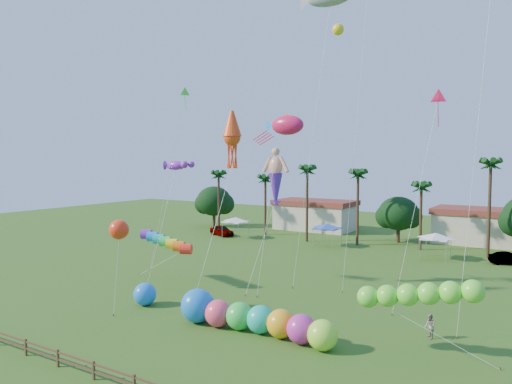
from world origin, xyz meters
The scene contains 19 objects.
ground centered at (0.00, 0.00, 0.00)m, with size 160.00×160.00×0.00m, color #285116.
tree_line centered at (3.57, 44.00, 4.28)m, with size 69.46×8.91×11.00m.
buildings_row centered at (-3.09, 50.00, 2.00)m, with size 35.00×7.00×4.00m.
tent_row centered at (-6.00, 36.33, 2.75)m, with size 31.00×4.00×0.60m.
fence centered at (0.00, -6.00, 0.61)m, with size 36.12×0.12×1.00m.
car_a centered at (-23.07, 36.79, 0.77)m, with size 1.82×4.52×1.54m, color #4C4C54.
car_b centered at (15.48, 37.23, 0.67)m, with size 1.41×4.05×1.34m, color #4C4C54.
spectator_b centered at (13.53, 9.69, 0.80)m, with size 0.78×0.61×1.60m, color gray.
caterpillar_inflatable centered at (3.08, 4.32, 1.01)m, with size 11.86×2.68×2.42m.
blue_ball centered at (-7.29, 5.06, 0.90)m, with size 1.81×1.81×1.81m, color #1B77F6.
rainbow_tube centered at (-9.51, 10.65, 3.59)m, with size 9.17×2.85×4.07m.
green_worm centered at (10.76, 5.73, 3.28)m, with size 10.84×2.36×4.06m.
orange_ball_kite centered at (-7.78, 2.96, 6.28)m, with size 1.98×2.14×7.03m.
merman_kite centered at (-1.90, 16.34, 9.60)m, with size 2.49×5.90×12.14m.
fish_kite centered at (-0.44, 15.89, 14.55)m, with size 4.88×5.92×15.53m.
squid_kite centered at (-3.12, 11.19, 13.37)m, with size 1.79×5.87×15.68m.
lobster_kite centered at (-10.19, 12.11, 10.97)m, with size 3.33×5.36×11.60m.
delta_kite_red centered at (11.91, 17.68, 16.21)m, with size 2.64×4.98×17.08m.
delta_kite_green centered at (-13.84, 17.73, 18.17)m, with size 2.42×4.19×19.11m.
Camera 1 is at (20.93, -22.99, 11.73)m, focal length 35.00 mm.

